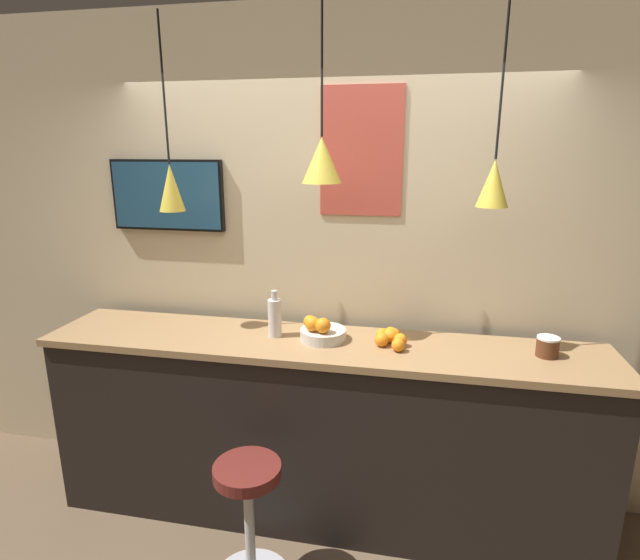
% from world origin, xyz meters
% --- Properties ---
extents(back_wall, '(8.00, 0.06, 2.90)m').
position_xyz_m(back_wall, '(0.00, 1.03, 1.45)').
color(back_wall, beige).
rests_on(back_wall, ground_plane).
extents(service_counter, '(3.09, 0.56, 1.10)m').
position_xyz_m(service_counter, '(0.00, 0.64, 0.55)').
color(service_counter, black).
rests_on(service_counter, ground_plane).
extents(bar_stool, '(0.39, 0.39, 0.68)m').
position_xyz_m(bar_stool, '(-0.24, 0.08, 0.43)').
color(bar_stool, '#B7B7BC').
rests_on(bar_stool, ground_plane).
extents(fruit_bowl, '(0.25, 0.25, 0.15)m').
position_xyz_m(fruit_bowl, '(0.00, 0.66, 1.15)').
color(fruit_bowl, beige).
rests_on(fruit_bowl, service_counter).
extents(orange_pile, '(0.17, 0.22, 0.08)m').
position_xyz_m(orange_pile, '(0.38, 0.68, 1.14)').
color(orange_pile, orange).
rests_on(orange_pile, service_counter).
extents(juice_bottle, '(0.08, 0.08, 0.27)m').
position_xyz_m(juice_bottle, '(-0.27, 0.67, 1.21)').
color(juice_bottle, silver).
rests_on(juice_bottle, service_counter).
extents(spread_jar, '(0.11, 0.11, 0.10)m').
position_xyz_m(spread_jar, '(1.17, 0.67, 1.15)').
color(spread_jar, '#562D19').
rests_on(spread_jar, service_counter).
extents(pendant_lamp_left, '(0.14, 0.14, 1.01)m').
position_xyz_m(pendant_lamp_left, '(-0.84, 0.68, 1.92)').
color(pendant_lamp_left, black).
extents(pendant_lamp_middle, '(0.20, 0.20, 0.85)m').
position_xyz_m(pendant_lamp_middle, '(0.00, 0.68, 2.07)').
color(pendant_lamp_middle, black).
extents(pendant_lamp_right, '(0.15, 0.15, 0.95)m').
position_xyz_m(pendant_lamp_right, '(0.84, 0.68, 1.97)').
color(pendant_lamp_right, black).
extents(mounted_tv, '(0.72, 0.04, 0.43)m').
position_xyz_m(mounted_tv, '(-1.02, 0.97, 1.85)').
color(mounted_tv, black).
extents(wall_poster, '(0.46, 0.01, 0.71)m').
position_xyz_m(wall_poster, '(0.16, 0.99, 2.11)').
color(wall_poster, '#C64C3D').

